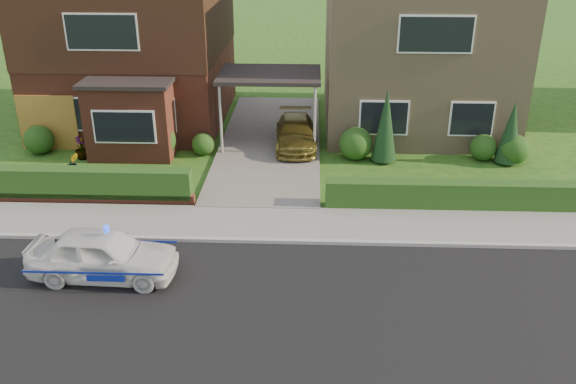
{
  "coord_description": "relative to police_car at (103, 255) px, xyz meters",
  "views": [
    {
      "loc": [
        1.58,
        -11.4,
        8.17
      ],
      "look_at": [
        0.99,
        3.5,
        1.33
      ],
      "focal_mm": 38.0,
      "sensor_mm": 36.0,
      "label": 1
    }
  ],
  "objects": [
    {
      "name": "potted_plant_a",
      "position": [
        -3.62,
        4.99,
        -0.21
      ],
      "size": [
        0.5,
        0.42,
        0.81
      ],
      "primitive_type": "imported",
      "rotation": [
        0.0,
        0.0,
        -0.37
      ],
      "color": "gray",
      "rests_on": "ground"
    },
    {
      "name": "dwarf_wall",
      "position": [
        -2.37,
        4.1,
        -0.44
      ],
      "size": [
        7.7,
        0.25,
        0.36
      ],
      "primitive_type": "cube",
      "color": "brown",
      "rests_on": "ground"
    },
    {
      "name": "shrub_right_far",
      "position": [
        12.23,
        8.0,
        -0.08
      ],
      "size": [
        1.08,
        1.08,
        1.08
      ],
      "primitive_type": "sphere",
      "color": "#163912",
      "rests_on": "ground"
    },
    {
      "name": "ground",
      "position": [
        3.43,
        -1.2,
        -0.62
      ],
      "size": [
        120.0,
        120.0,
        0.0
      ],
      "primitive_type": "plane",
      "color": "#1E4F15",
      "rests_on": "ground"
    },
    {
      "name": "road",
      "position": [
        3.43,
        -1.2,
        -0.62
      ],
      "size": [
        60.0,
        6.0,
        0.02
      ],
      "primitive_type": "cube",
      "color": "black",
      "rests_on": "ground"
    },
    {
      "name": "driveway",
      "position": [
        3.43,
        9.8,
        -0.56
      ],
      "size": [
        3.8,
        12.0,
        0.12
      ],
      "primitive_type": "cube",
      "color": "#666059",
      "rests_on": "ground"
    },
    {
      "name": "shrub_left_far",
      "position": [
        -5.07,
        8.3,
        -0.08
      ],
      "size": [
        1.08,
        1.08,
        1.08
      ],
      "primitive_type": "sphere",
      "color": "#163912",
      "rests_on": "ground"
    },
    {
      "name": "conifer_b",
      "position": [
        12.03,
        8.0,
        0.48
      ],
      "size": [
        0.9,
        0.9,
        2.2
      ],
      "primitive_type": "cone",
      "color": "black",
      "rests_on": "ground"
    },
    {
      "name": "shrub_left_mid",
      "position": [
        -0.57,
        8.1,
        0.04
      ],
      "size": [
        1.32,
        1.32,
        1.32
      ],
      "primitive_type": "sphere",
      "color": "#163912",
      "rests_on": "ground"
    },
    {
      "name": "hedge_right",
      "position": [
        9.23,
        4.15,
        -0.62
      ],
      "size": [
        7.5,
        0.55,
        0.8
      ],
      "primitive_type": "cube",
      "color": "#163912",
      "rests_on": "ground"
    },
    {
      "name": "police_car",
      "position": [
        0.0,
        0.0,
        0.0
      ],
      "size": [
        3.33,
        3.67,
        1.4
      ],
      "rotation": [
        0.0,
        0.0,
        1.53
      ],
      "color": "silver",
      "rests_on": "ground"
    },
    {
      "name": "carport_link",
      "position": [
        3.43,
        9.75,
        2.04
      ],
      "size": [
        3.8,
        3.0,
        2.77
      ],
      "color": "black",
      "rests_on": "ground"
    },
    {
      "name": "house_right",
      "position": [
        9.23,
        12.79,
        3.05
      ],
      "size": [
        7.5,
        8.06,
        7.25
      ],
      "color": "#9A825E",
      "rests_on": "ground"
    },
    {
      "name": "shrub_right_near",
      "position": [
        6.63,
        8.2,
        -0.02
      ],
      "size": [
        1.2,
        1.2,
        1.2
      ],
      "primitive_type": "sphere",
      "color": "#163912",
      "rests_on": "ground"
    },
    {
      "name": "shrub_left_near",
      "position": [
        1.03,
        8.4,
        -0.2
      ],
      "size": [
        0.84,
        0.84,
        0.84
      ],
      "primitive_type": "sphere",
      "color": "#163912",
      "rests_on": "ground"
    },
    {
      "name": "garage_door",
      "position": [
        -4.82,
        8.76,
        0.43
      ],
      "size": [
        2.2,
        0.1,
        2.1
      ],
      "primitive_type": "cube",
      "color": "olive",
      "rests_on": "ground"
    },
    {
      "name": "potted_plant_b",
      "position": [
        -3.13,
        6.43,
        -0.25
      ],
      "size": [
        0.52,
        0.5,
        0.74
      ],
      "primitive_type": "imported",
      "rotation": [
        0.0,
        0.0,
        0.59
      ],
      "color": "gray",
      "rests_on": "ground"
    },
    {
      "name": "house_left",
      "position": [
        -2.35,
        12.7,
        3.19
      ],
      "size": [
        7.5,
        9.53,
        7.25
      ],
      "color": "brown",
      "rests_on": "ground"
    },
    {
      "name": "hedge_left",
      "position": [
        -2.37,
        4.25,
        -0.62
      ],
      "size": [
        7.5,
        0.55,
        0.9
      ],
      "primitive_type": "cube",
      "color": "#163912",
      "rests_on": "ground"
    },
    {
      "name": "driveway_car",
      "position": [
        4.43,
        9.15,
        0.04
      ],
      "size": [
        1.64,
        3.73,
        1.07
      ],
      "primitive_type": "imported",
      "rotation": [
        0.0,
        0.0,
        0.04
      ],
      "color": "olive",
      "rests_on": "driveway"
    },
    {
      "name": "conifer_a",
      "position": [
        7.63,
        8.0,
        0.68
      ],
      "size": [
        0.9,
        0.9,
        2.6
      ],
      "primitive_type": "cone",
      "color": "black",
      "rests_on": "ground"
    },
    {
      "name": "sidewalk",
      "position": [
        3.43,
        2.9,
        -0.57
      ],
      "size": [
        60.0,
        2.0,
        0.1
      ],
      "primitive_type": "cube",
      "color": "slate",
      "rests_on": "ground"
    },
    {
      "name": "potted_plant_c",
      "position": [
        -3.32,
        7.8,
        -0.2
      ],
      "size": [
        0.58,
        0.58,
        0.83
      ],
      "primitive_type": "imported",
      "rotation": [
        0.0,
        0.0,
        1.29
      ],
      "color": "gray",
      "rests_on": "ground"
    },
    {
      "name": "shrub_right_mid",
      "position": [
        11.23,
        8.3,
        -0.14
      ],
      "size": [
        0.96,
        0.96,
        0.96
      ],
      "primitive_type": "sphere",
      "color": "#163912",
      "rests_on": "ground"
    },
    {
      "name": "kerb",
      "position": [
        3.43,
        1.85,
        -0.56
      ],
      "size": [
        60.0,
        0.16,
        0.12
      ],
      "primitive_type": "cube",
      "color": "#9E9993",
      "rests_on": "ground"
    }
  ]
}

